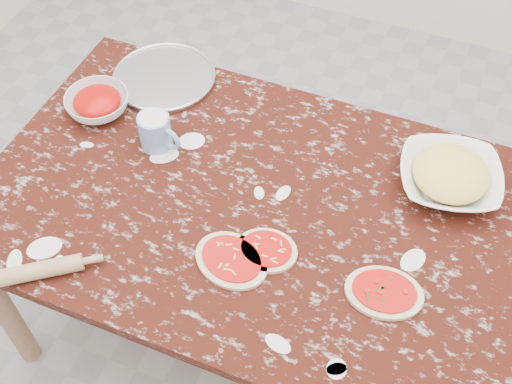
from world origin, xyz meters
The scene contains 10 objects.
ground centered at (0.00, 0.00, 0.00)m, with size 4.00×4.00×0.00m, color gray.
worktable centered at (0.00, 0.00, 0.67)m, with size 1.60×1.00×0.75m.
pizza_tray centered at (-0.49, 0.38, 0.76)m, with size 0.34×0.34×0.01m, color #B2B2B7.
sauce_bowl centered at (-0.61, 0.16, 0.78)m, with size 0.20×0.20×0.06m, color white.
cheese_bowl centered at (0.50, 0.27, 0.79)m, with size 0.29×0.29×0.07m, color white.
flour_mug centered at (-0.37, 0.10, 0.81)m, with size 0.15×0.10×0.11m.
pizza_left centered at (0.01, -0.21, 0.76)m, with size 0.25×0.21×0.02m.
pizza_mid centered at (0.09, -0.15, 0.76)m, with size 0.18×0.15×0.02m.
pizza_right centered at (0.42, -0.15, 0.76)m, with size 0.23×0.18×0.02m.
rolling_pin centered at (-0.44, -0.44, 0.77)m, with size 0.05×0.05×0.23m, color tan.
Camera 1 is at (0.43, -1.05, 2.21)m, focal length 44.98 mm.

